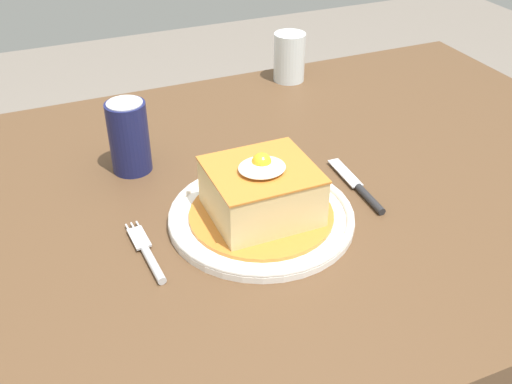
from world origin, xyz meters
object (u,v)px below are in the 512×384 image
(knife, at_px, (362,191))
(drinking_glass, at_px, (289,60))
(fork, at_px, (149,255))
(soda_can, at_px, (129,137))
(main_plate, at_px, (261,216))

(knife, bearing_deg, drinking_glass, 78.92)
(fork, bearing_deg, drinking_glass, 47.22)
(fork, distance_m, soda_can, 0.25)
(soda_can, distance_m, drinking_glass, 0.47)
(main_plate, bearing_deg, fork, -173.75)
(soda_can, xyz_separation_m, drinking_glass, (0.41, 0.24, -0.02))
(main_plate, xyz_separation_m, soda_can, (-0.14, 0.22, 0.05))
(fork, distance_m, drinking_glass, 0.65)
(fork, distance_m, knife, 0.35)
(drinking_glass, bearing_deg, soda_can, -149.74)
(fork, relative_size, drinking_glass, 1.35)
(main_plate, distance_m, drinking_glass, 0.53)
(fork, xyz_separation_m, soda_can, (0.04, 0.24, 0.06))
(fork, bearing_deg, soda_can, 81.64)
(main_plate, distance_m, fork, 0.18)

